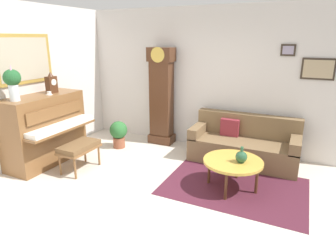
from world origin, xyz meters
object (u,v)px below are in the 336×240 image
Objects in this scene: piano_bench at (79,148)px; grandfather_clock at (161,99)px; piano at (46,129)px; teacup at (49,93)px; green_jug at (241,157)px; coffee_table at (233,162)px; potted_plant at (119,133)px; couch at (244,145)px; mantel_clock at (51,84)px; flower_vase at (12,81)px.

grandfather_clock is (0.65, 1.82, 0.56)m from piano_bench.
piano_bench is at bearing -1.59° from piano.
teacup is 3.41m from green_jug.
piano reaches higher than piano_bench.
green_jug is at bearing -10.96° from coffee_table.
teacup is 0.21× the size of potted_plant.
piano is at bearing 178.41° from piano_bench.
couch is (3.23, 1.58, -0.31)m from piano.
piano_bench is at bearing -89.47° from potted_plant.
teacup is at bearing -173.84° from green_jug.
potted_plant is at bearing 165.14° from coffee_table.
coffee_table is at bearing -14.86° from potted_plant.
coffee_table is 7.59× the size of teacup.
grandfather_clock is at bearing 173.12° from couch.
teacup is (-3.14, -1.49, 0.95)m from couch.
green_jug is 0.43× the size of potted_plant.
piano_bench is 1.11m from teacup.
grandfather_clock is at bearing 44.79° from potted_plant.
coffee_table is 2.32× the size of mantel_clock.
coffee_table is at bearing 16.66° from flower_vase.
couch is 16.38× the size of teacup.
mantel_clock is at bearing -176.50° from green_jug.
couch is at bearing 25.36° from teacup.
teacup is (0.09, 0.09, 0.64)m from piano.
mantel_clock reaches higher than piano.
teacup reaches higher than piano_bench.
piano is 1.06m from flower_vase.
mantel_clock is (-3.28, -0.23, 0.99)m from coffee_table.
piano is at bearing -172.43° from green_jug.
grandfather_clock is 17.50× the size of teacup.
teacup is (-3.20, -0.38, 0.84)m from coffee_table.
potted_plant is (-0.01, 1.17, -0.08)m from piano_bench.
flower_vase is (-3.28, -0.98, 1.13)m from coffee_table.
green_jug is (1.98, -1.35, -0.42)m from grandfather_clock.
mantel_clock is at bearing -157.46° from couch.
piano_bench is at bearing -9.52° from teacup.
teacup is at bearing -122.92° from potted_plant.
green_jug is at bearing 7.57° from piano.
potted_plant is (-2.46, -0.44, 0.01)m from couch.
piano_bench is 2.01m from grandfather_clock.
green_jug is (3.40, 0.96, -1.01)m from flower_vase.
grandfather_clock is 2.16m from mantel_clock.
grandfather_clock is 1.93m from couch.
mantel_clock reaches higher than potted_plant.
piano is 0.76× the size of couch.
teacup is at bearing 47.70° from piano.
grandfather_clock is at bearing 58.30° from flower_vase.
couch is 5.00× the size of mantel_clock.
coffee_table is at bearing 4.03° from mantel_clock.
grandfather_clock is 8.46× the size of green_jug.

